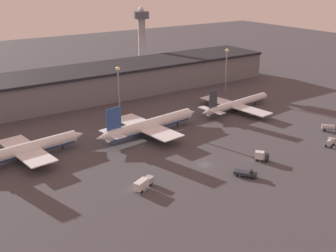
{
  "coord_description": "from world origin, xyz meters",
  "views": [
    {
      "loc": [
        -78.46,
        -95.45,
        58.89
      ],
      "look_at": [
        1.08,
        22.98,
        6.0
      ],
      "focal_mm": 45.0,
      "sensor_mm": 36.0,
      "label": 1
    }
  ],
  "objects_px": {
    "service_vehicle_1": "(330,142)",
    "service_vehicle_4": "(143,183)",
    "airplane_2": "(236,104)",
    "service_vehicle_3": "(261,156)",
    "control_tower": "(142,35)",
    "service_vehicle_0": "(332,127)",
    "airplane_1": "(150,125)",
    "service_vehicle_2": "(246,173)",
    "airplane_0": "(29,149)"
  },
  "relations": [
    {
      "from": "service_vehicle_1",
      "to": "service_vehicle_3",
      "type": "relative_size",
      "value": 1.05
    },
    {
      "from": "airplane_2",
      "to": "service_vehicle_0",
      "type": "relative_size",
      "value": 6.46
    },
    {
      "from": "airplane_0",
      "to": "service_vehicle_0",
      "type": "xyz_separation_m",
      "value": [
        104.8,
        -40.37,
        -1.85
      ]
    },
    {
      "from": "airplane_0",
      "to": "service_vehicle_0",
      "type": "distance_m",
      "value": 112.32
    },
    {
      "from": "service_vehicle_0",
      "to": "service_vehicle_4",
      "type": "distance_m",
      "value": 84.1
    },
    {
      "from": "airplane_1",
      "to": "airplane_2",
      "type": "relative_size",
      "value": 1.08
    },
    {
      "from": "service_vehicle_1",
      "to": "airplane_2",
      "type": "bearing_deg",
      "value": 68.08
    },
    {
      "from": "service_vehicle_3",
      "to": "control_tower",
      "type": "relative_size",
      "value": 0.12
    },
    {
      "from": "service_vehicle_0",
      "to": "service_vehicle_3",
      "type": "relative_size",
      "value": 1.42
    },
    {
      "from": "airplane_1",
      "to": "airplane_2",
      "type": "bearing_deg",
      "value": -3.01
    },
    {
      "from": "airplane_1",
      "to": "service_vehicle_0",
      "type": "xyz_separation_m",
      "value": [
        60.27,
        -36.84,
        -2.08
      ]
    },
    {
      "from": "airplane_2",
      "to": "airplane_0",
      "type": "bearing_deg",
      "value": 172.8
    },
    {
      "from": "service_vehicle_3",
      "to": "control_tower",
      "type": "distance_m",
      "value": 134.78
    },
    {
      "from": "airplane_2",
      "to": "control_tower",
      "type": "xyz_separation_m",
      "value": [
        1.96,
        85.35,
        20.05
      ]
    },
    {
      "from": "airplane_2",
      "to": "service_vehicle_1",
      "type": "relative_size",
      "value": 8.7
    },
    {
      "from": "service_vehicle_3",
      "to": "control_tower",
      "type": "height_order",
      "value": "control_tower"
    },
    {
      "from": "service_vehicle_1",
      "to": "service_vehicle_4",
      "type": "xyz_separation_m",
      "value": [
        -71.3,
        10.18,
        0.21
      ]
    },
    {
      "from": "airplane_2",
      "to": "service_vehicle_3",
      "type": "xyz_separation_m",
      "value": [
        -29.32,
        -44.02,
        -1.21
      ]
    },
    {
      "from": "service_vehicle_1",
      "to": "airplane_1",
      "type": "bearing_deg",
      "value": 114.26
    },
    {
      "from": "service_vehicle_4",
      "to": "service_vehicle_3",
      "type": "bearing_deg",
      "value": -32.8
    },
    {
      "from": "service_vehicle_1",
      "to": "control_tower",
      "type": "xyz_separation_m",
      "value": [
        1.89,
        134.21,
        21.48
      ]
    },
    {
      "from": "service_vehicle_0",
      "to": "control_tower",
      "type": "distance_m",
      "value": 127.86
    },
    {
      "from": "airplane_2",
      "to": "service_vehicle_0",
      "type": "distance_m",
      "value": 42.28
    },
    {
      "from": "airplane_0",
      "to": "service_vehicle_0",
      "type": "bearing_deg",
      "value": -28.2
    },
    {
      "from": "service_vehicle_4",
      "to": "control_tower",
      "type": "relative_size",
      "value": 0.2
    },
    {
      "from": "airplane_2",
      "to": "service_vehicle_1",
      "type": "xyz_separation_m",
      "value": [
        0.07,
        -48.86,
        -1.43
      ]
    },
    {
      "from": "service_vehicle_1",
      "to": "service_vehicle_3",
      "type": "distance_m",
      "value": 29.79
    },
    {
      "from": "service_vehicle_2",
      "to": "service_vehicle_3",
      "type": "xyz_separation_m",
      "value": [
        12.26,
        5.46,
        0.63
      ]
    },
    {
      "from": "service_vehicle_1",
      "to": "service_vehicle_4",
      "type": "distance_m",
      "value": 72.02
    },
    {
      "from": "service_vehicle_2",
      "to": "airplane_0",
      "type": "bearing_deg",
      "value": -170.86
    },
    {
      "from": "service_vehicle_2",
      "to": "service_vehicle_0",
      "type": "bearing_deg",
      "value": 63.3
    },
    {
      "from": "service_vehicle_4",
      "to": "airplane_1",
      "type": "bearing_deg",
      "value": 30.43
    },
    {
      "from": "service_vehicle_0",
      "to": "service_vehicle_4",
      "type": "xyz_separation_m",
      "value": [
        -84.09,
        1.58,
        0.0
      ]
    },
    {
      "from": "airplane_2",
      "to": "service_vehicle_1",
      "type": "distance_m",
      "value": 48.88
    },
    {
      "from": "service_vehicle_3",
      "to": "service_vehicle_4",
      "type": "distance_m",
      "value": 42.24
    },
    {
      "from": "service_vehicle_0",
      "to": "service_vehicle_2",
      "type": "relative_size",
      "value": 0.98
    },
    {
      "from": "service_vehicle_0",
      "to": "service_vehicle_1",
      "type": "relative_size",
      "value": 1.35
    },
    {
      "from": "service_vehicle_1",
      "to": "service_vehicle_3",
      "type": "bearing_deg",
      "value": 148.64
    },
    {
      "from": "airplane_2",
      "to": "airplane_1",
      "type": "bearing_deg",
      "value": 176.99
    },
    {
      "from": "airplane_0",
      "to": "service_vehicle_3",
      "type": "relative_size",
      "value": 8.38
    },
    {
      "from": "airplane_2",
      "to": "service_vehicle_3",
      "type": "height_order",
      "value": "airplane_2"
    },
    {
      "from": "service_vehicle_2",
      "to": "service_vehicle_3",
      "type": "bearing_deg",
      "value": 77.69
    },
    {
      "from": "service_vehicle_1",
      "to": "service_vehicle_3",
      "type": "xyz_separation_m",
      "value": [
        -29.39,
        4.84,
        0.21
      ]
    },
    {
      "from": "airplane_2",
      "to": "control_tower",
      "type": "distance_m",
      "value": 87.7
    },
    {
      "from": "airplane_1",
      "to": "service_vehicle_0",
      "type": "height_order",
      "value": "airplane_1"
    },
    {
      "from": "airplane_0",
      "to": "service_vehicle_3",
      "type": "bearing_deg",
      "value": -42.3
    },
    {
      "from": "airplane_2",
      "to": "service_vehicle_3",
      "type": "distance_m",
      "value": 52.9
    },
    {
      "from": "airplane_0",
      "to": "service_vehicle_2",
      "type": "relative_size",
      "value": 5.83
    },
    {
      "from": "airplane_2",
      "to": "service_vehicle_2",
      "type": "xyz_separation_m",
      "value": [
        -41.58,
        -49.47,
        -1.84
      ]
    },
    {
      "from": "service_vehicle_0",
      "to": "service_vehicle_3",
      "type": "height_order",
      "value": "service_vehicle_0"
    }
  ]
}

